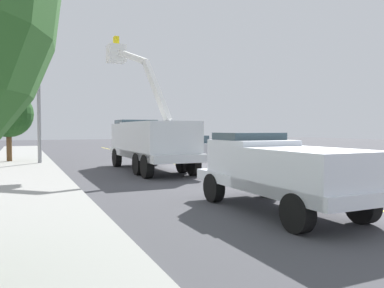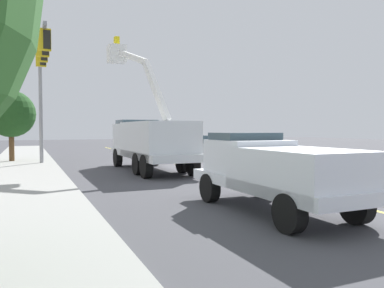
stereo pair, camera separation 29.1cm
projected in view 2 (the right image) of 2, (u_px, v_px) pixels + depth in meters
ground at (189, 167)px, 21.37m from camera, size 120.00×120.00×0.00m
sidewalk_far_side at (23, 173)px, 17.89m from camera, size 60.06×4.77×0.12m
lane_centre_stripe at (189, 167)px, 21.37m from camera, size 49.99×1.13×0.01m
utility_bucket_truck at (150, 140)px, 19.59m from camera, size 8.25×3.24×7.06m
service_pickup_truck at (274, 169)px, 9.77m from camera, size 5.64×2.28×2.06m
passing_minivan at (191, 145)px, 28.35m from camera, size 4.84×2.03×1.69m
traffic_cone_mid_front at (225, 170)px, 16.07m from camera, size 0.40×0.40×0.82m
traffic_cone_mid_rear at (163, 156)px, 24.35m from camera, size 0.40×0.40×0.87m
traffic_signal_mast at (42, 69)px, 20.40m from camera, size 7.15×0.65×7.78m
street_tree_right at (11, 114)px, 23.90m from camera, size 2.99×2.99×4.63m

